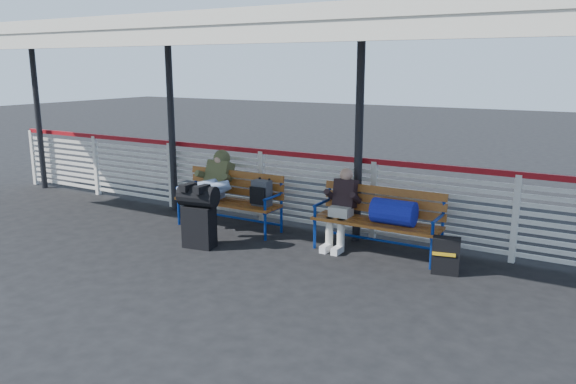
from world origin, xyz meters
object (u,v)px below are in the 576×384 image
Objects in this scene: traveler_man at (209,186)px; companion_person at (341,207)px; suitcase_side at (446,256)px; luggage_stack at (199,214)px; bench_right at (386,213)px; bench_left at (238,194)px.

companion_person is at bearing 9.71° from traveler_man.
suitcase_side is (1.60, -0.30, -0.36)m from companion_person.
companion_person is at bearing 156.97° from suitcase_side.
traveler_man is (-0.35, 0.69, 0.24)m from luggage_stack.
bench_right is 0.68m from companion_person.
bench_left reaches higher than suitcase_side.
bench_left is 1.82m from companion_person.
suitcase_side is (3.71, 0.06, -0.50)m from traveler_man.
luggage_stack is 0.51× the size of bench_right.
traveler_man is 3.46× the size of suitcase_side.
suitcase_side is at bearing -10.54° from companion_person.
traveler_man is at bearing -170.29° from companion_person.
traveler_man reaches higher than bench_right.
bench_left is 1.10× the size of traveler_man.
luggage_stack is 1.04m from bench_left.
bench_right is 2.81m from traveler_man.
companion_person is 2.42× the size of suitcase_side.
bench_right is (2.44, 1.05, 0.10)m from luggage_stack.
bench_right is at bearing 0.34° from bench_left.
companion_person is (-0.68, -0.01, -0.00)m from bench_right.
companion_person is at bearing -179.44° from bench_right.
bench_left is 2.49m from bench_right.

